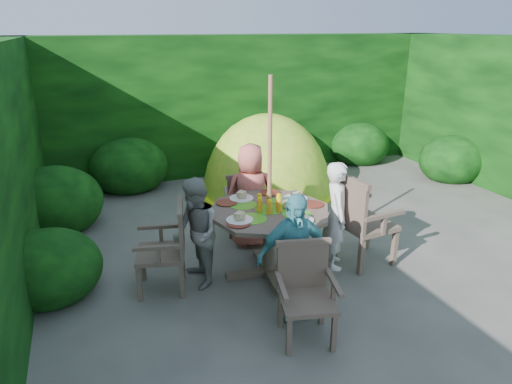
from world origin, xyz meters
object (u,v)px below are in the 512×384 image
object	(u,v)px
garden_chair_right	(360,219)
dome_tent	(267,191)
child_front	(293,257)
parasol_pole	(269,182)
child_back	(251,195)
garden_chair_left	(168,246)
child_left	(196,234)
garden_chair_back	(244,202)
patio_table	(269,220)
child_right	(337,215)
garden_chair_front	(305,290)

from	to	relation	value
garden_chair_right	dome_tent	size ratio (longest dim) A/B	0.40
child_front	dome_tent	world-z (taller)	dome_tent
parasol_pole	child_front	distance (m)	0.93
child_back	dome_tent	world-z (taller)	child_back
child_front	garden_chair_left	bearing A→B (deg)	138.98
dome_tent	garden_chair_left	bearing A→B (deg)	-144.75
child_left	dome_tent	bearing A→B (deg)	140.93
parasol_pole	child_left	bearing A→B (deg)	174.13
garden_chair_right	garden_chair_back	distance (m)	1.58
patio_table	garden_chair_left	distance (m)	1.12
garden_chair_right	garden_chair_back	xyz separation A→B (m)	(-0.98, 1.23, -0.11)
child_left	dome_tent	size ratio (longest dim) A/B	0.46
parasol_pole	garden_chair_right	world-z (taller)	parasol_pole
patio_table	child_front	xyz separation A→B (m)	(-0.09, -0.80, -0.04)
garden_chair_back	child_back	xyz separation A→B (m)	(-0.02, -0.31, 0.21)
garden_chair_right	child_right	distance (m)	0.30
child_right	child_back	size ratio (longest dim) A/B	0.95
child_front	dome_tent	size ratio (longest dim) A/B	0.48
child_left	child_front	xyz separation A→B (m)	(0.71, -0.88, 0.03)
parasol_pole	garden_chair_left	xyz separation A→B (m)	(-1.09, 0.10, -0.61)
patio_table	garden_chair_right	world-z (taller)	garden_chair_right
child_back	child_front	size ratio (longest dim) A/B	1.05
garden_chair_back	garden_chair_right	bearing A→B (deg)	142.12
garden_chair_left	child_back	world-z (taller)	child_back
garden_chair_right	child_left	bearing A→B (deg)	77.93
garden_chair_back	child_left	size ratio (longest dim) A/B	0.71
parasol_pole	child_back	xyz separation A→B (m)	(0.08, 0.80, -0.44)
garden_chair_front	dome_tent	bearing A→B (deg)	86.28
parasol_pole	garden_chair_back	xyz separation A→B (m)	(0.10, 1.10, -0.65)
garden_chair_left	garden_chair_right	bearing A→B (deg)	96.74
child_back	child_front	world-z (taller)	child_back
child_back	dome_tent	distance (m)	2.12
child_right	child_left	xyz separation A→B (m)	(-1.59, 0.16, -0.03)
garden_chair_back	child_back	distance (m)	0.37
garden_chair_front	child_back	world-z (taller)	child_back
parasol_pole	child_back	world-z (taller)	parasol_pole
parasol_pole	child_left	xyz separation A→B (m)	(-0.80, 0.08, -0.50)
parasol_pole	garden_chair_right	xyz separation A→B (m)	(1.08, -0.13, -0.54)
dome_tent	child_right	bearing A→B (deg)	-109.18
parasol_pole	dome_tent	distance (m)	2.99
garden_chair_front	child_back	distance (m)	1.92
child_right	child_back	distance (m)	1.13
garden_chair_right	garden_chair_front	world-z (taller)	garden_chair_right
garden_chair_front	child_left	bearing A→B (deg)	133.84
parasol_pole	child_front	xyz separation A→B (m)	(-0.08, -0.80, -0.47)
garden_chair_right	child_front	bearing A→B (deg)	114.16
garden_chair_right	garden_chair_left	size ratio (longest dim) A/B	1.14
garden_chair_left	garden_chair_front	distance (m)	1.56
garden_chair_left	child_back	distance (m)	1.38
garden_chair_back	child_front	distance (m)	1.91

